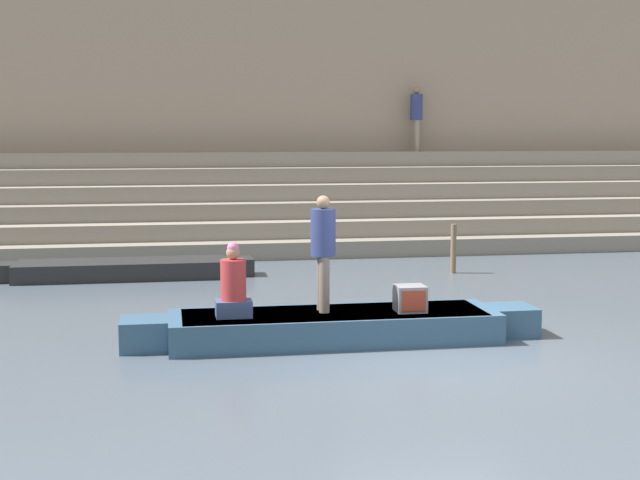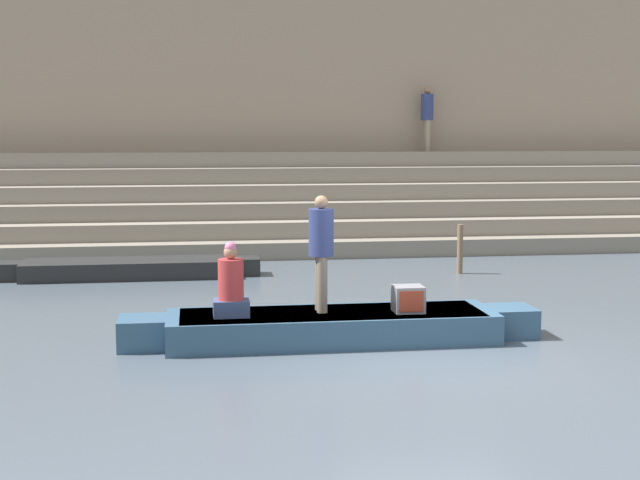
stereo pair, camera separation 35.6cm
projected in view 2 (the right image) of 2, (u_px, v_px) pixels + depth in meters
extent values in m
plane|color=#4C5660|center=(434.00, 358.00, 11.87)|extent=(120.00, 120.00, 0.00)
cube|color=gray|center=(317.00, 240.00, 22.95)|extent=(36.00, 4.03, 0.41)
cube|color=gray|center=(315.00, 223.00, 23.23)|extent=(36.00, 3.36, 0.41)
cube|color=gray|center=(313.00, 207.00, 23.51)|extent=(36.00, 2.69, 0.41)
cube|color=gray|center=(311.00, 191.00, 23.79)|extent=(36.00, 2.01, 0.41)
cube|color=gray|center=(310.00, 175.00, 24.07)|extent=(36.00, 1.34, 0.41)
cube|color=gray|center=(308.00, 159.00, 24.35)|extent=(36.00, 0.67, 0.41)
cube|color=tan|center=(304.00, 111.00, 25.11)|extent=(34.20, 1.20, 7.13)
cube|color=brown|center=(307.00, 228.00, 24.90)|extent=(34.20, 0.12, 0.60)
cube|color=#33516B|center=(332.00, 327.00, 12.81)|extent=(4.71, 1.31, 0.43)
cube|color=beige|center=(332.00, 314.00, 12.78)|extent=(4.33, 1.21, 0.05)
cube|color=#33516B|center=(511.00, 321.00, 13.19)|extent=(0.66, 0.72, 0.43)
cube|color=#33516B|center=(142.00, 333.00, 12.43)|extent=(0.66, 0.72, 0.43)
cylinder|color=olive|center=(278.00, 310.00, 13.43)|extent=(2.55, 0.04, 0.04)
cylinder|color=#756656|center=(320.00, 282.00, 12.91)|extent=(0.15, 0.15, 0.81)
cylinder|color=#756656|center=(322.00, 285.00, 12.72)|extent=(0.15, 0.15, 0.81)
cylinder|color=navy|center=(321.00, 232.00, 12.72)|extent=(0.36, 0.36, 0.67)
sphere|color=#9E7556|center=(321.00, 202.00, 12.67)|extent=(0.19, 0.19, 0.19)
cube|color=#3D4C75|center=(231.00, 308.00, 12.51)|extent=(0.50, 0.40, 0.24)
cylinder|color=#B23333|center=(231.00, 279.00, 12.46)|extent=(0.36, 0.36, 0.57)
sphere|color=#9E7556|center=(230.00, 252.00, 12.41)|extent=(0.19, 0.19, 0.19)
sphere|color=pink|center=(230.00, 248.00, 12.40)|extent=(0.16, 0.16, 0.16)
cube|color=slate|center=(408.00, 299.00, 12.79)|extent=(0.43, 0.39, 0.38)
cube|color=#99331E|center=(412.00, 302.00, 12.59)|extent=(0.35, 0.02, 0.30)
cube|color=black|center=(128.00, 269.00, 18.42)|extent=(4.25, 1.17, 0.36)
cube|color=#2D2D2D|center=(128.00, 261.00, 18.40)|extent=(3.91, 1.07, 0.05)
cube|color=black|center=(245.00, 266.00, 18.76)|extent=(0.59, 0.64, 0.36)
cube|color=black|center=(7.00, 271.00, 18.08)|extent=(0.59, 0.64, 0.36)
cylinder|color=brown|center=(460.00, 249.00, 18.86)|extent=(0.12, 0.12, 1.05)
cylinder|color=gray|center=(426.00, 136.00, 24.83)|extent=(0.14, 0.14, 0.86)
cylinder|color=gray|center=(428.00, 136.00, 24.65)|extent=(0.14, 0.14, 0.86)
cylinder|color=navy|center=(427.00, 107.00, 24.65)|extent=(0.34, 0.34, 0.72)
sphere|color=#9E7556|center=(427.00, 90.00, 24.59)|extent=(0.20, 0.20, 0.20)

